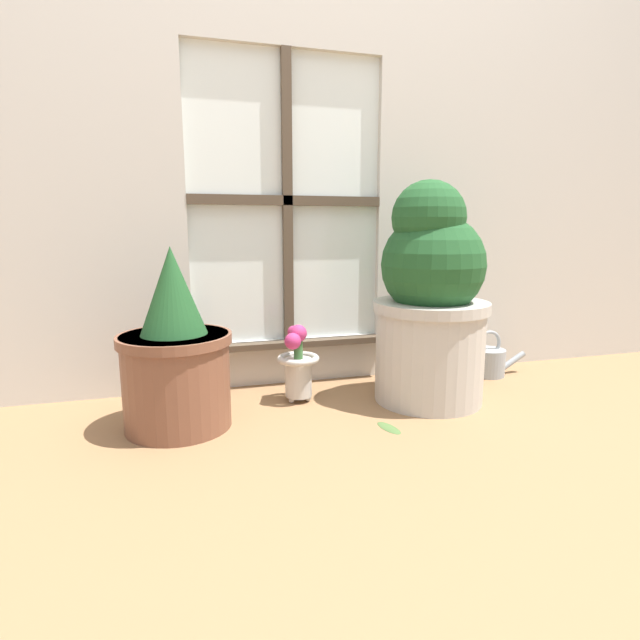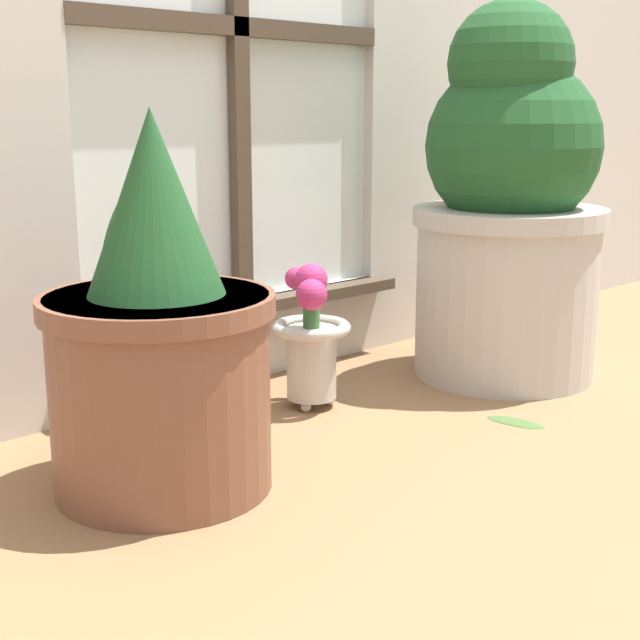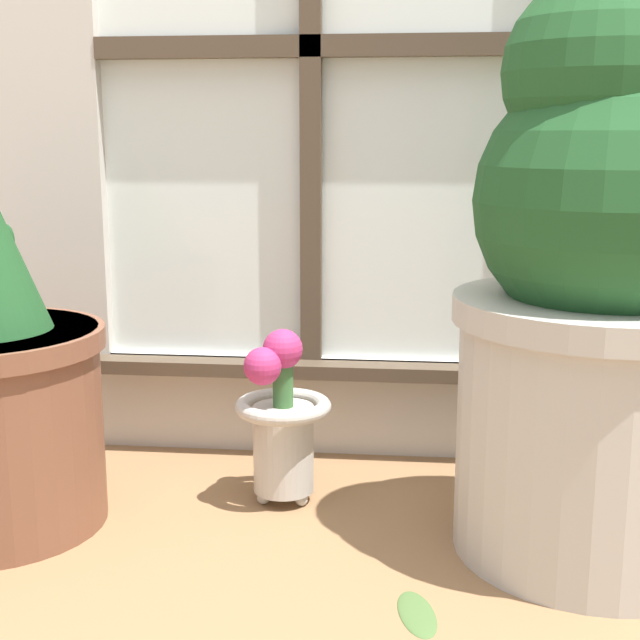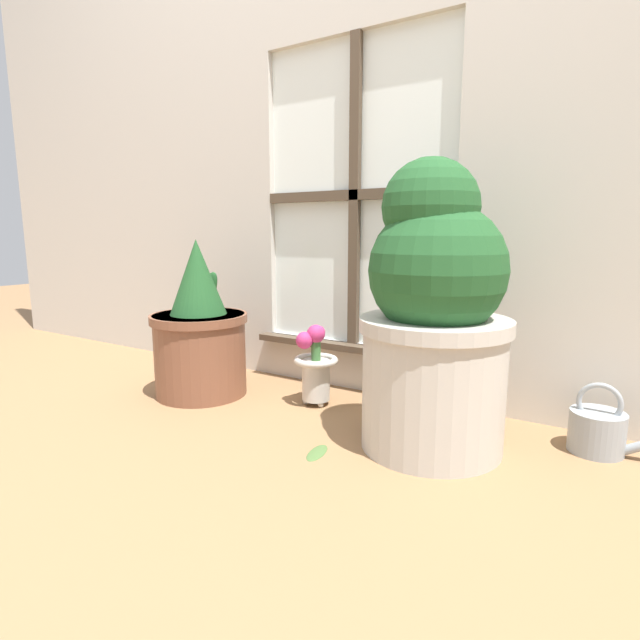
# 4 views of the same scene
# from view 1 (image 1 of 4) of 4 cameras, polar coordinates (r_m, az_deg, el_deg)

# --- Properties ---
(ground_plane) EXTENTS (10.00, 10.00, 0.00)m
(ground_plane) POSITION_cam_1_polar(r_m,az_deg,el_deg) (1.55, 0.79, -12.60)
(ground_plane) COLOR olive
(wall_with_window) EXTENTS (4.40, 0.10, 2.50)m
(wall_with_window) POSITION_cam_1_polar(r_m,az_deg,el_deg) (2.05, -4.07, 29.29)
(wall_with_window) COLOR beige
(wall_with_window) RESTS_ON ground_plane
(potted_plant_left) EXTENTS (0.34, 0.34, 0.56)m
(potted_plant_left) POSITION_cam_1_polar(r_m,az_deg,el_deg) (1.58, -16.17, -4.04)
(potted_plant_left) COLOR brown
(potted_plant_left) RESTS_ON ground_plane
(potted_plant_right) EXTENTS (0.40, 0.40, 0.77)m
(potted_plant_right) POSITION_cam_1_polar(r_m,az_deg,el_deg) (1.77, 12.53, 2.34)
(potted_plant_right) COLOR #B7B2A8
(potted_plant_right) RESTS_ON ground_plane
(flower_vase) EXTENTS (0.15, 0.15, 0.28)m
(flower_vase) POSITION_cam_1_polar(r_m,az_deg,el_deg) (1.77, -2.56, -5.01)
(flower_vase) COLOR #BCB7AD
(flower_vase) RESTS_ON ground_plane
(watering_can) EXTENTS (0.25, 0.14, 0.19)m
(watering_can) POSITION_cam_1_polar(r_m,az_deg,el_deg) (2.20, 18.72, -4.45)
(watering_can) COLOR gray
(watering_can) RESTS_ON ground_plane
(fallen_leaf) EXTENTS (0.07, 0.12, 0.01)m
(fallen_leaf) POSITION_cam_1_polar(r_m,az_deg,el_deg) (1.59, 7.88, -12.01)
(fallen_leaf) COLOR #476633
(fallen_leaf) RESTS_ON ground_plane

